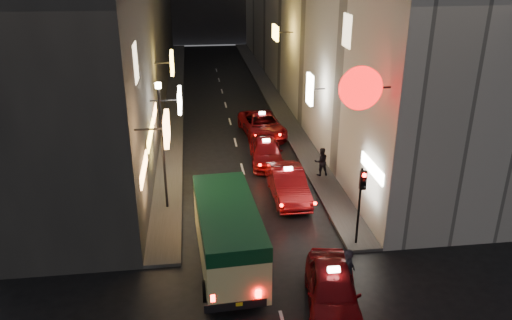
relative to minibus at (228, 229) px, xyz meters
name	(u,v)px	position (x,y,z in m)	size (l,w,h in m)	color
sidewalk_left	(175,96)	(-2.66, 26.24, -1.65)	(1.50, 52.00, 0.15)	#4A4845
sidewalk_right	(270,93)	(5.84, 26.24, -1.65)	(1.50, 52.00, 0.15)	#4A4845
minibus	(228,229)	(0.00, 0.00, 0.00)	(2.56, 6.46, 2.73)	#E8E791
taxi_near	(333,287)	(3.43, -3.04, -0.83)	(3.24, 5.95, 1.97)	maroon
taxi_second	(288,182)	(3.52, 5.75, -0.83)	(2.35, 5.66, 1.97)	maroon
taxi_third	(266,150)	(3.12, 10.55, -0.95)	(2.29, 5.00, 1.73)	maroon
taxi_far	(262,123)	(3.55, 15.35, -0.83)	(2.86, 5.85, 1.97)	maroon
pedestrian_crossing	(349,269)	(4.25, -2.25, -0.67)	(0.69, 0.45, 2.11)	black
pedestrian_sidewalk	(321,160)	(5.84, 7.99, -0.66)	(0.69, 0.43, 1.83)	black
traffic_light	(362,191)	(5.59, 0.71, 0.96)	(0.26, 0.43, 3.50)	black
lamp_post	(162,139)	(-2.61, 5.24, 2.00)	(0.28, 0.28, 6.22)	black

